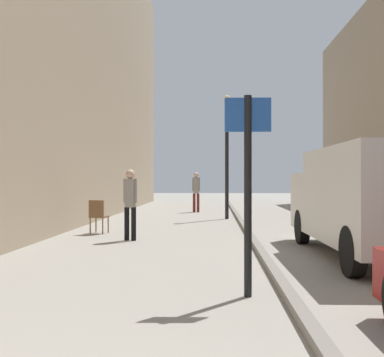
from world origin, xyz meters
TOP-DOWN VIEW (x-y plane):
  - ground_plane at (0.00, 12.00)m, footprint 80.00×80.00m
  - kerb_strip at (1.58, 12.00)m, footprint 0.16×40.00m
  - pedestrian_main_foreground at (-0.19, 20.75)m, footprint 0.37×0.24m
  - pedestrian_mid_block at (-1.43, 10.42)m, footprint 0.35×0.23m
  - delivery_van at (3.67, 8.10)m, footprint 2.15×5.50m
  - street_sign_post at (1.08, 4.90)m, footprint 0.60×0.10m
  - lamp_post at (1.14, 16.99)m, footprint 0.28×0.28m
  - cafe_chair_near_window at (-2.59, 11.83)m, footprint 0.51×0.51m

SIDE VIEW (x-z plane):
  - ground_plane at x=0.00m, z-range 0.00..0.00m
  - kerb_strip at x=1.58m, z-range 0.00..0.12m
  - cafe_chair_near_window at x=-2.59m, z-range 0.08..1.02m
  - pedestrian_mid_block at x=-1.43m, z-range 0.14..1.90m
  - pedestrian_main_foreground at x=-0.19m, z-range 0.14..1.99m
  - delivery_van at x=3.67m, z-range 0.10..2.20m
  - street_sign_post at x=1.08m, z-range 0.25..2.85m
  - lamp_post at x=1.14m, z-range 0.34..5.10m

